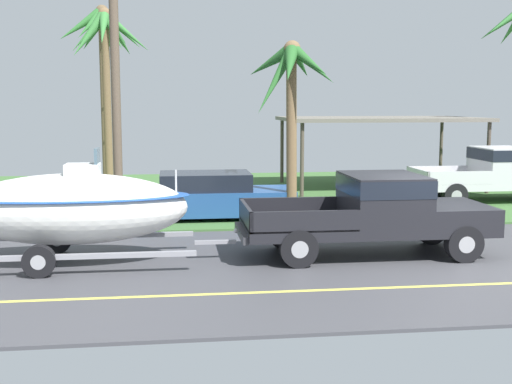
{
  "coord_description": "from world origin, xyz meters",
  "views": [
    {
      "loc": [
        -5.79,
        -13.19,
        3.38
      ],
      "look_at": [
        -3.98,
        0.99,
        1.45
      ],
      "focal_mm": 46.23,
      "sensor_mm": 36.0,
      "label": 1
    }
  ],
  "objects": [
    {
      "name": "palm_tree_near_left",
      "position": [
        -8.04,
        10.8,
        5.33
      ],
      "size": [
        2.85,
        3.23,
        6.67
      ],
      "color": "brown",
      "rests_on": "ground"
    },
    {
      "name": "parked_pickup_background",
      "position": [
        5.28,
        7.9,
        1.04
      ],
      "size": [
        5.43,
        2.02,
        1.89
      ],
      "color": "silver",
      "rests_on": "ground"
    },
    {
      "name": "utility_pole",
      "position": [
        -7.23,
        4.55,
        3.82
      ],
      "size": [
        0.24,
        1.8,
        7.34
      ],
      "color": "brown",
      "rests_on": "ground"
    },
    {
      "name": "ground",
      "position": [
        0.0,
        8.38,
        -0.01
      ],
      "size": [
        36.0,
        22.0,
        0.11
      ],
      "color": "#424247"
    },
    {
      "name": "palm_tree_mid",
      "position": [
        -8.39,
        13.25,
        5.71
      ],
      "size": [
        3.29,
        3.34,
        7.11
      ],
      "color": "brown",
      "rests_on": "ground"
    },
    {
      "name": "boat_on_trailer",
      "position": [
        -7.91,
        0.85,
        1.19
      ],
      "size": [
        6.17,
        2.36,
        2.45
      ],
      "color": "gray",
      "rests_on": "ground"
    },
    {
      "name": "pickup_truck_towing",
      "position": [
        -1.17,
        0.85,
        1.02
      ],
      "size": [
        5.71,
        2.12,
        1.81
      ],
      "color": "black",
      "rests_on": "ground"
    },
    {
      "name": "palm_tree_near_right",
      "position": [
        -2.53,
        5.07,
        4.02
      ],
      "size": [
        2.54,
        3.39,
        5.1
      ],
      "color": "brown",
      "rests_on": "ground"
    },
    {
      "name": "carport_awning",
      "position": [
        2.3,
        11.94,
        2.71
      ],
      "size": [
        7.5,
        4.81,
        2.83
      ],
      "color": "#4C4238",
      "rests_on": "ground"
    },
    {
      "name": "parked_sedan_near",
      "position": [
        -4.68,
        5.83,
        0.67
      ],
      "size": [
        4.65,
        1.89,
        1.38
      ],
      "color": "#234C89",
      "rests_on": "ground"
    }
  ]
}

